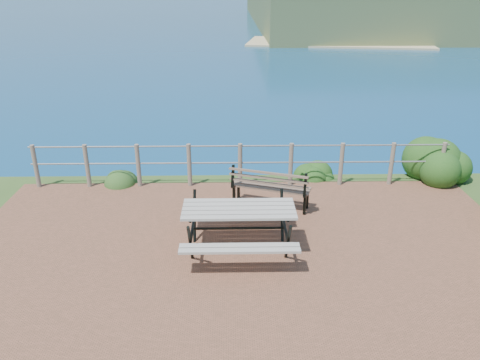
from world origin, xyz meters
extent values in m
cube|color=brown|center=(0.00, 0.00, 0.00)|extent=(10.00, 7.00, 0.12)
cylinder|color=#6B5B4C|center=(-4.60, 3.35, 0.52)|extent=(0.10, 0.10, 1.00)
cylinder|color=#6B5B4C|center=(-3.45, 3.35, 0.52)|extent=(0.10, 0.10, 1.00)
cylinder|color=#6B5B4C|center=(-2.30, 3.35, 0.52)|extent=(0.10, 0.10, 1.00)
cylinder|color=#6B5B4C|center=(-1.15, 3.35, 0.52)|extent=(0.10, 0.10, 1.00)
cylinder|color=#6B5B4C|center=(0.00, 3.35, 0.52)|extent=(0.10, 0.10, 1.00)
cylinder|color=#6B5B4C|center=(1.15, 3.35, 0.52)|extent=(0.10, 0.10, 1.00)
cylinder|color=#6B5B4C|center=(2.30, 3.35, 0.52)|extent=(0.10, 0.10, 1.00)
cylinder|color=#6B5B4C|center=(3.45, 3.35, 0.52)|extent=(0.10, 0.10, 1.00)
cylinder|color=#6B5B4C|center=(4.60, 3.35, 0.52)|extent=(0.10, 0.10, 1.00)
cylinder|color=slate|center=(0.00, 3.35, 0.97)|extent=(9.40, 0.04, 0.04)
cylinder|color=slate|center=(0.00, 3.35, 0.57)|extent=(9.40, 0.04, 0.04)
cube|color=gray|center=(-0.08, 0.56, 0.80)|extent=(1.91, 0.78, 0.04)
cube|color=gray|center=(-0.08, 0.56, 0.49)|extent=(1.91, 0.28, 0.04)
cube|color=gray|center=(-0.08, 0.56, 0.49)|extent=(1.91, 0.28, 0.04)
cylinder|color=black|center=(-0.08, 0.56, 0.43)|extent=(1.64, 0.05, 0.05)
cube|color=brown|center=(0.61, 2.24, 0.46)|extent=(1.66, 0.91, 0.04)
cube|color=brown|center=(0.61, 2.24, 0.75)|extent=(1.56, 0.64, 0.37)
cube|color=black|center=(0.61, 2.24, 0.24)|extent=(0.07, 0.07, 0.44)
cube|color=black|center=(0.61, 2.24, 0.24)|extent=(0.07, 0.07, 0.44)
cube|color=black|center=(0.61, 2.24, 0.24)|extent=(0.07, 0.07, 0.44)
cube|color=black|center=(0.61, 2.24, 0.24)|extent=(0.07, 0.07, 0.44)
ellipsoid|color=#174615|center=(4.72, 3.70, 0.00)|extent=(1.20, 1.20, 1.71)
ellipsoid|color=#264F1D|center=(-2.82, 3.69, 0.00)|extent=(0.80, 0.80, 0.55)
ellipsoid|color=#174615|center=(1.87, 3.84, 0.00)|extent=(0.78, 0.78, 0.53)
camera|label=1|loc=(-0.19, -6.51, 4.36)|focal=35.00mm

